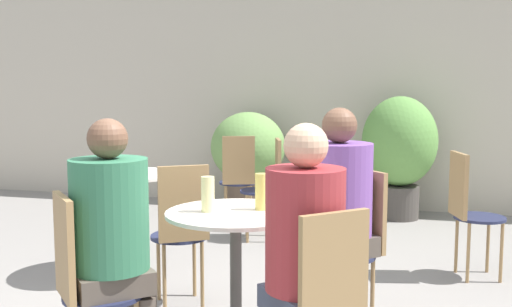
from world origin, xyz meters
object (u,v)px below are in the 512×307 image
object	(u,v)px
bistro_chair_6	(182,224)
potted_plant_1	(399,147)
bistro_chair_0	(83,276)
bistro_chair_2	(356,235)
cafe_table_far	(126,200)
potted_plant_0	(248,153)
cafe_table_near	(236,250)
bistro_chair_4	(270,180)
beer_glass_0	(261,192)
seated_person_0	(113,231)
bistro_chair_5	(238,174)
seated_person_1	(303,245)
seated_person_2	(336,203)
bistro_chair_1	(322,301)
bistro_chair_3	(468,204)
beer_glass_1	(208,194)

from	to	relation	value
bistro_chair_6	potted_plant_1	size ratio (longest dim) A/B	0.71
bistro_chair_0	bistro_chair_2	distance (m)	1.53
cafe_table_far	potted_plant_0	bearing A→B (deg)	84.80
bistro_chair_2	cafe_table_near	bearing A→B (deg)	-90.00
bistro_chair_2	bistro_chair_4	world-z (taller)	same
bistro_chair_6	cafe_table_far	bearing A→B (deg)	-71.36
cafe_table_far	beer_glass_0	size ratio (longest dim) A/B	4.07
bistro_chair_2	seated_person_0	bearing A→B (deg)	-90.00
bistro_chair_0	bistro_chair_5	xyz separation A→B (m)	(-0.22, 3.17, 0.00)
seated_person_1	beer_glass_0	bearing A→B (deg)	-102.83
seated_person_2	potted_plant_0	size ratio (longest dim) A/B	1.16
bistro_chair_5	potted_plant_0	world-z (taller)	potted_plant_0
bistro_chair_1	seated_person_2	distance (m)	1.00
cafe_table_near	bistro_chair_2	bearing A→B (deg)	43.44
beer_glass_0	cafe_table_far	bearing A→B (deg)	142.31
cafe_table_near	beer_glass_0	xyz separation A→B (m)	(0.11, 0.08, 0.29)
potted_plant_0	bistro_chair_6	bearing A→B (deg)	-82.13
seated_person_0	cafe_table_near	bearing A→B (deg)	-90.00
cafe_table_near	seated_person_1	size ratio (longest dim) A/B	0.61
potted_plant_0	bistro_chair_2	bearing A→B (deg)	-63.84
bistro_chair_6	seated_person_0	distance (m)	0.99
cafe_table_near	bistro_chair_3	xyz separation A→B (m)	(1.25, 1.65, -0.02)
bistro_chair_3	seated_person_2	size ratio (longest dim) A/B	0.72
beer_glass_0	cafe_table_near	bearing A→B (deg)	-145.30
cafe_table_near	cafe_table_far	world-z (taller)	same
cafe_table_far	beer_glass_1	size ratio (longest dim) A/B	4.25
cafe_table_near	bistro_chair_1	size ratio (longest dim) A/B	0.83
cafe_table_far	bistro_chair_0	xyz separation A→B (m)	(0.59, -1.58, -0.02)
bistro_chair_0	beer_glass_0	xyz separation A→B (m)	(0.67, 0.60, 0.31)
bistro_chair_2	seated_person_2	size ratio (longest dim) A/B	0.72
beer_glass_1	seated_person_1	bearing A→B (deg)	-36.47
bistro_chair_4	potted_plant_1	world-z (taller)	potted_plant_1
bistro_chair_0	potted_plant_1	bearing A→B (deg)	-60.74
bistro_chair_3	bistro_chair_5	size ratio (longest dim) A/B	1.00
bistro_chair_2	beer_glass_0	size ratio (longest dim) A/B	4.90
bistro_chair_3	seated_person_1	size ratio (longest dim) A/B	0.74
seated_person_1	seated_person_2	size ratio (longest dim) A/B	0.98
seated_person_0	bistro_chair_5	bearing A→B (deg)	-37.41
beer_glass_1	bistro_chair_4	bearing A→B (deg)	96.10
cafe_table_near	bistro_chair_4	distance (m)	2.38
cafe_table_near	bistro_chair_2	world-z (taller)	bistro_chair_2
bistro_chair_5	potted_plant_1	distance (m)	1.75
cafe_table_far	potted_plant_0	world-z (taller)	potted_plant_0
bistro_chair_3	potted_plant_0	bearing A→B (deg)	33.12
potted_plant_0	potted_plant_1	world-z (taller)	potted_plant_1
bistro_chair_0	bistro_chair_2	size ratio (longest dim) A/B	1.00
bistro_chair_3	beer_glass_0	bearing A→B (deg)	128.32
cafe_table_far	seated_person_1	distance (m)	2.19
potted_plant_1	bistro_chair_4	bearing A→B (deg)	-132.75
cafe_table_near	potted_plant_1	world-z (taller)	potted_plant_1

